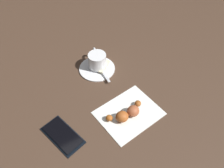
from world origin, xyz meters
The scene contains 8 objects.
ground_plane centered at (0.00, 0.00, 0.00)m, with size 1.80×1.80×0.00m, color #473224.
saucer centered at (-0.10, 0.00, 0.00)m, with size 0.14×0.14×0.01m, color white.
espresso_cup centered at (-0.11, 0.01, 0.04)m, with size 0.10×0.07×0.05m.
teaspoon centered at (-0.10, 0.01, 0.01)m, with size 0.13×0.02×0.01m.
sugar_packet centered at (-0.09, 0.02, 0.01)m, with size 0.07×0.02×0.01m, color beige.
napkin centered at (0.13, -0.01, 0.00)m, with size 0.16×0.19×0.00m, color white.
croissant centered at (0.14, -0.02, 0.02)m, with size 0.06×0.14×0.03m.
cell_phone centered at (0.10, -0.23, 0.00)m, with size 0.15×0.10×0.01m.
Camera 1 is at (0.49, -0.29, 0.65)m, focal length 38.56 mm.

